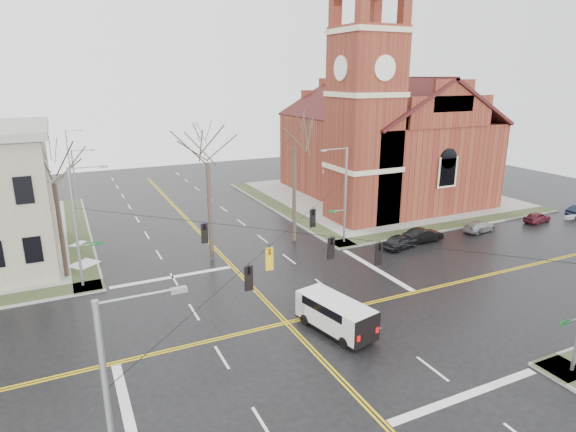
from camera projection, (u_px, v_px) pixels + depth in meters
name	position (u px, v px, depth m)	size (l,w,h in m)	color
ground	(286.00, 323.00, 31.00)	(120.00, 120.00, 0.00)	black
sidewalks	(286.00, 322.00, 30.98)	(80.00, 80.00, 0.17)	gray
road_markings	(286.00, 323.00, 31.00)	(100.00, 100.00, 0.01)	gold
church	(380.00, 133.00, 60.34)	(24.28, 27.48, 27.50)	maroon
signal_pole_ne	(344.00, 193.00, 44.25)	(2.75, 0.22, 9.00)	gray
signal_pole_nw	(78.00, 224.00, 34.88)	(2.75, 0.22, 9.00)	gray
signal_pole_sw	(116.00, 422.00, 14.97)	(2.75, 0.22, 9.00)	gray
span_wires	(286.00, 231.00, 29.26)	(23.02, 23.02, 0.03)	black
traffic_signals	(291.00, 246.00, 28.89)	(8.21, 8.26, 1.30)	black
streetlight_north_a	(77.00, 185.00, 49.58)	(2.30, 0.20, 8.00)	gray
streetlight_north_b	(70.00, 157.00, 66.90)	(2.30, 0.20, 8.00)	gray
cargo_van	(333.00, 312.00, 29.83)	(3.23, 5.73, 2.06)	white
parked_car_a	(400.00, 241.00, 44.24)	(1.56, 3.88, 1.32)	black
parked_car_b	(423.00, 235.00, 45.93)	(1.41, 4.04, 1.33)	black
parked_car_c	(479.00, 226.00, 48.90)	(1.57, 3.85, 1.12)	#98989A
parked_car_d	(537.00, 217.00, 51.97)	(1.40, 3.47, 1.18)	#501621
tree_nw_far	(53.00, 177.00, 35.68)	(4.00, 4.00, 11.19)	#362A22
tree_nw_near	(207.00, 156.00, 39.25)	(4.00, 4.00, 12.45)	#362A22
tree_ne	(294.00, 142.00, 43.44)	(4.00, 4.00, 13.27)	#362A22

